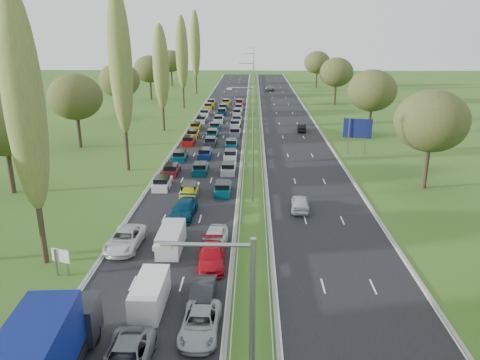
{
  "coord_description": "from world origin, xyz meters",
  "views": [
    {
      "loc": [
        4.47,
        -3.17,
        17.19
      ],
      "look_at": [
        3.09,
        45.6,
        1.5
      ],
      "focal_mm": 35.0,
      "sensor_mm": 36.0,
      "label": 1
    }
  ],
  "objects_px": {
    "blue_lorry": "(42,357)",
    "info_sign": "(61,259)",
    "white_van_front": "(151,292)",
    "near_car_2": "(125,239)",
    "white_van_rear": "(172,238)",
    "direction_sign": "(357,130)"
  },
  "relations": [
    {
      "from": "near_car_2",
      "to": "info_sign",
      "type": "height_order",
      "value": "info_sign"
    },
    {
      "from": "info_sign",
      "to": "direction_sign",
      "type": "bearing_deg",
      "value": 51.32
    },
    {
      "from": "white_van_rear",
      "to": "info_sign",
      "type": "relative_size",
      "value": 2.21
    },
    {
      "from": "near_car_2",
      "to": "white_van_rear",
      "type": "xyz_separation_m",
      "value": [
        3.85,
        -0.04,
        0.19
      ]
    },
    {
      "from": "white_van_rear",
      "to": "info_sign",
      "type": "distance_m",
      "value": 8.64
    },
    {
      "from": "blue_lorry",
      "to": "info_sign",
      "type": "height_order",
      "value": "blue_lorry"
    },
    {
      "from": "white_van_rear",
      "to": "white_van_front",
      "type": "bearing_deg",
      "value": -89.63
    },
    {
      "from": "white_van_rear",
      "to": "info_sign",
      "type": "height_order",
      "value": "info_sign"
    },
    {
      "from": "white_van_rear",
      "to": "blue_lorry",
      "type": "bearing_deg",
      "value": -102.12
    },
    {
      "from": "white_van_front",
      "to": "white_van_rear",
      "type": "xyz_separation_m",
      "value": [
        -0.05,
        8.35,
        -0.01
      ]
    },
    {
      "from": "white_van_rear",
      "to": "direction_sign",
      "type": "bearing_deg",
      "value": 55.54
    },
    {
      "from": "direction_sign",
      "to": "white_van_front",
      "type": "bearing_deg",
      "value": -118.41
    },
    {
      "from": "near_car_2",
      "to": "blue_lorry",
      "type": "relative_size",
      "value": 0.55
    },
    {
      "from": "white_van_front",
      "to": "near_car_2",
      "type": "bearing_deg",
      "value": 115.2
    },
    {
      "from": "near_car_2",
      "to": "white_van_rear",
      "type": "height_order",
      "value": "white_van_rear"
    },
    {
      "from": "white_van_front",
      "to": "direction_sign",
      "type": "bearing_deg",
      "value": 61.85
    },
    {
      "from": "near_car_2",
      "to": "direction_sign",
      "type": "relative_size",
      "value": 1.04
    },
    {
      "from": "blue_lorry",
      "to": "info_sign",
      "type": "relative_size",
      "value": 4.69
    },
    {
      "from": "near_car_2",
      "to": "white_van_rear",
      "type": "relative_size",
      "value": 1.16
    },
    {
      "from": "blue_lorry",
      "to": "info_sign",
      "type": "bearing_deg",
      "value": 103.82
    },
    {
      "from": "near_car_2",
      "to": "white_van_front",
      "type": "distance_m",
      "value": 9.26
    },
    {
      "from": "white_van_rear",
      "to": "info_sign",
      "type": "bearing_deg",
      "value": -147.5
    }
  ]
}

